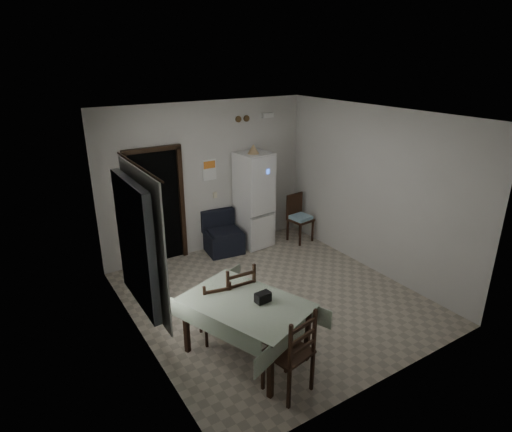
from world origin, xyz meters
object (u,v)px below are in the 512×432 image
object	(u,v)px
corner_chair	(301,219)
dining_chair_far_right	(235,296)
dining_chair_far_left	(215,308)
dining_chair_near_head	(288,351)
fridge	(254,200)
dining_table	(246,329)
navy_seat	(224,233)

from	to	relation	value
corner_chair	dining_chair_far_right	size ratio (longest dim) A/B	0.92
dining_chair_far_left	dining_chair_far_right	distance (m)	0.33
dining_chair_far_right	dining_chair_near_head	bearing A→B (deg)	89.49
fridge	dining_chair_far_right	distance (m)	2.97
corner_chair	dining_table	bearing A→B (deg)	-145.78
fridge	dining_chair_far_left	world-z (taller)	fridge
dining_chair_far_left	navy_seat	bearing A→B (deg)	-108.86
corner_chair	dining_chair_far_left	size ratio (longest dim) A/B	1.07
dining_table	dining_chair_far_left	distance (m)	0.59
fridge	dining_chair_far_right	world-z (taller)	fridge
fridge	dining_chair_near_head	distance (m)	4.14
fridge	navy_seat	bearing A→B (deg)	174.50
fridge	dining_chair_near_head	world-z (taller)	fridge
fridge	dining_chair_near_head	size ratio (longest dim) A/B	1.75
dining_chair_far_left	corner_chair	bearing A→B (deg)	-134.79
fridge	dining_chair_far_left	xyz separation A→B (m)	(-2.10, -2.35, -0.50)
navy_seat	dining_chair_near_head	bearing A→B (deg)	-100.05
corner_chair	dining_chair_near_head	bearing A→B (deg)	-137.23
corner_chair	dining_table	size ratio (longest dim) A/B	0.64
navy_seat	dining_table	world-z (taller)	navy_seat
dining_table	dining_chair_far_right	world-z (taller)	dining_chair_far_right
dining_table	dining_chair_far_right	distance (m)	0.61
navy_seat	dining_chair_near_head	xyz separation A→B (m)	(-1.14, -3.68, 0.14)
fridge	dining_table	distance (m)	3.54
fridge	corner_chair	bearing A→B (deg)	-27.95
dining_table	dining_chair_near_head	distance (m)	0.79
fridge	dining_chair_far_left	distance (m)	3.19
corner_chair	dining_table	world-z (taller)	corner_chair
corner_chair	dining_chair_far_right	distance (m)	3.32
corner_chair	dining_table	distance (m)	3.81
dining_chair_far_left	dining_chair_far_right	xyz separation A→B (m)	(0.32, 0.01, 0.08)
dining_chair_far_left	dining_chair_near_head	bearing A→B (deg)	112.50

